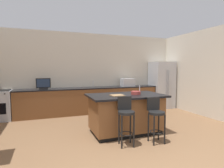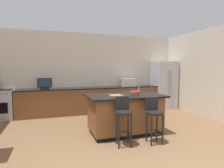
{
  "view_description": "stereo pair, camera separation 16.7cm",
  "coord_description": "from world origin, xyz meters",
  "px_view_note": "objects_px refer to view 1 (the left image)",
  "views": [
    {
      "loc": [
        -1.57,
        -1.95,
        1.55
      ],
      "look_at": [
        0.28,
        3.07,
        1.11
      ],
      "focal_mm": 29.77,
      "sensor_mm": 36.0,
      "label": 1
    },
    {
      "loc": [
        -1.42,
        -2.01,
        1.55
      ],
      "look_at": [
        0.28,
        3.07,
        1.11
      ],
      "focal_mm": 29.77,
      "sensor_mm": 36.0,
      "label": 2
    }
  ],
  "objects_px": {
    "kitchen_island": "(126,113)",
    "refrigerator": "(162,85)",
    "microwave": "(128,82)",
    "tv_monitor": "(43,84)",
    "bar_stool_right": "(156,116)",
    "bar_stool_left": "(126,116)",
    "cutting_board": "(117,95)",
    "fruit_bowl": "(136,93)",
    "cell_phone": "(135,94)"
  },
  "relations": [
    {
      "from": "cutting_board",
      "to": "cell_phone",
      "type": "bearing_deg",
      "value": 17.49
    },
    {
      "from": "bar_stool_left",
      "to": "tv_monitor",
      "type": "bearing_deg",
      "value": 127.35
    },
    {
      "from": "kitchen_island",
      "to": "fruit_bowl",
      "type": "bearing_deg",
      "value": -7.9
    },
    {
      "from": "fruit_bowl",
      "to": "cutting_board",
      "type": "height_order",
      "value": "fruit_bowl"
    },
    {
      "from": "kitchen_island",
      "to": "bar_stool_right",
      "type": "height_order",
      "value": "bar_stool_right"
    },
    {
      "from": "bar_stool_right",
      "to": "cutting_board",
      "type": "relative_size",
      "value": 3.25
    },
    {
      "from": "microwave",
      "to": "tv_monitor",
      "type": "height_order",
      "value": "tv_monitor"
    },
    {
      "from": "bar_stool_left",
      "to": "fruit_bowl",
      "type": "bearing_deg",
      "value": 58.71
    },
    {
      "from": "kitchen_island",
      "to": "tv_monitor",
      "type": "distance_m",
      "value": 2.97
    },
    {
      "from": "refrigerator",
      "to": "tv_monitor",
      "type": "xyz_separation_m",
      "value": [
        -4.45,
        0.02,
        0.15
      ]
    },
    {
      "from": "cutting_board",
      "to": "tv_monitor",
      "type": "bearing_deg",
      "value": 124.41
    },
    {
      "from": "tv_monitor",
      "to": "bar_stool_right",
      "type": "relative_size",
      "value": 0.47
    },
    {
      "from": "cell_phone",
      "to": "cutting_board",
      "type": "bearing_deg",
      "value": -130.37
    },
    {
      "from": "bar_stool_right",
      "to": "fruit_bowl",
      "type": "xyz_separation_m",
      "value": [
        -0.09,
        0.73,
        0.41
      ]
    },
    {
      "from": "fruit_bowl",
      "to": "microwave",
      "type": "bearing_deg",
      "value": 69.54
    },
    {
      "from": "tv_monitor",
      "to": "bar_stool_left",
      "type": "height_order",
      "value": "tv_monitor"
    },
    {
      "from": "cell_phone",
      "to": "bar_stool_right",
      "type": "bearing_deg",
      "value": -53.76
    },
    {
      "from": "kitchen_island",
      "to": "refrigerator",
      "type": "distance_m",
      "value": 3.44
    },
    {
      "from": "refrigerator",
      "to": "tv_monitor",
      "type": "height_order",
      "value": "refrigerator"
    },
    {
      "from": "tv_monitor",
      "to": "bar_stool_right",
      "type": "bearing_deg",
      "value": -53.73
    },
    {
      "from": "refrigerator",
      "to": "bar_stool_right",
      "type": "bearing_deg",
      "value": -126.89
    },
    {
      "from": "microwave",
      "to": "cutting_board",
      "type": "xyz_separation_m",
      "value": [
        -1.38,
        -2.39,
        -0.1
      ]
    },
    {
      "from": "bar_stool_right",
      "to": "fruit_bowl",
      "type": "relative_size",
      "value": 4.04
    },
    {
      "from": "refrigerator",
      "to": "microwave",
      "type": "xyz_separation_m",
      "value": [
        -1.47,
        0.07,
        0.13
      ]
    },
    {
      "from": "kitchen_island",
      "to": "microwave",
      "type": "bearing_deg",
      "value": 64.04
    },
    {
      "from": "bar_stool_left",
      "to": "fruit_bowl",
      "type": "height_order",
      "value": "fruit_bowl"
    },
    {
      "from": "refrigerator",
      "to": "fruit_bowl",
      "type": "bearing_deg",
      "value": -136.0
    },
    {
      "from": "fruit_bowl",
      "to": "cell_phone",
      "type": "relative_size",
      "value": 1.56
    },
    {
      "from": "microwave",
      "to": "bar_stool_right",
      "type": "distance_m",
      "value": 3.19
    },
    {
      "from": "refrigerator",
      "to": "tv_monitor",
      "type": "relative_size",
      "value": 4.12
    },
    {
      "from": "kitchen_island",
      "to": "refrigerator",
      "type": "xyz_separation_m",
      "value": [
        2.58,
        2.22,
        0.43
      ]
    },
    {
      "from": "cell_phone",
      "to": "tv_monitor",
      "type": "bearing_deg",
      "value": 166.88
    },
    {
      "from": "bar_stool_right",
      "to": "bar_stool_left",
      "type": "bearing_deg",
      "value": 177.32
    },
    {
      "from": "microwave",
      "to": "bar_stool_left",
      "type": "distance_m",
      "value": 3.33
    },
    {
      "from": "bar_stool_left",
      "to": "refrigerator",
      "type": "bearing_deg",
      "value": 54.51
    },
    {
      "from": "tv_monitor",
      "to": "bar_stool_left",
      "type": "xyz_separation_m",
      "value": [
        1.55,
        -2.93,
        -0.47
      ]
    },
    {
      "from": "bar_stool_left",
      "to": "cutting_board",
      "type": "distance_m",
      "value": 0.69
    },
    {
      "from": "tv_monitor",
      "to": "fruit_bowl",
      "type": "distance_m",
      "value": 3.1
    },
    {
      "from": "cutting_board",
      "to": "kitchen_island",
      "type": "bearing_deg",
      "value": 20.39
    },
    {
      "from": "microwave",
      "to": "cutting_board",
      "type": "height_order",
      "value": "microwave"
    },
    {
      "from": "kitchen_island",
      "to": "bar_stool_left",
      "type": "height_order",
      "value": "bar_stool_left"
    },
    {
      "from": "kitchen_island",
      "to": "bar_stool_right",
      "type": "xyz_separation_m",
      "value": [
        0.34,
        -0.77,
        0.08
      ]
    },
    {
      "from": "fruit_bowl",
      "to": "cutting_board",
      "type": "bearing_deg",
      "value": -172.9
    },
    {
      "from": "bar_stool_right",
      "to": "cutting_board",
      "type": "xyz_separation_m",
      "value": [
        -0.61,
        0.67,
        0.38
      ]
    },
    {
      "from": "cell_phone",
      "to": "cutting_board",
      "type": "xyz_separation_m",
      "value": [
        -0.54,
        -0.17,
        0.01
      ]
    },
    {
      "from": "kitchen_island",
      "to": "refrigerator",
      "type": "height_order",
      "value": "refrigerator"
    },
    {
      "from": "kitchen_island",
      "to": "microwave",
      "type": "height_order",
      "value": "microwave"
    },
    {
      "from": "kitchen_island",
      "to": "cutting_board",
      "type": "bearing_deg",
      "value": -159.61
    },
    {
      "from": "bar_stool_right",
      "to": "cutting_board",
      "type": "bearing_deg",
      "value": 136.52
    },
    {
      "from": "microwave",
      "to": "kitchen_island",
      "type": "bearing_deg",
      "value": -115.96
    }
  ]
}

